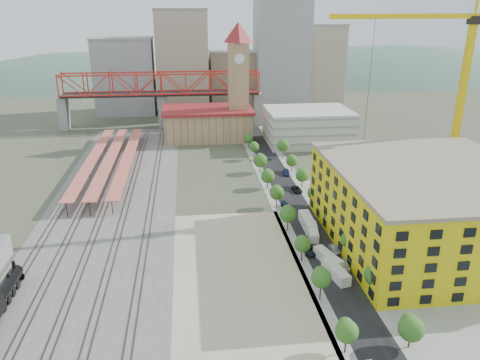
{
  "coord_description": "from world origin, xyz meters",
  "views": [
    {
      "loc": [
        -13.82,
        -114.88,
        53.49
      ],
      "look_at": [
        -0.35,
        1.53,
        10.0
      ],
      "focal_mm": 35.0,
      "sensor_mm": 36.0,
      "label": 1
    }
  ],
  "objects": [
    {
      "name": "ground",
      "position": [
        0.0,
        0.0,
        0.0
      ],
      "size": [
        400.0,
        400.0,
        0.0
      ],
      "primitive_type": "plane",
      "color": "#474C38",
      "rests_on": "ground"
    },
    {
      "name": "ballast_strip",
      "position": [
        -36.0,
        17.5,
        0.03
      ],
      "size": [
        36.0,
        165.0,
        0.06
      ],
      "primitive_type": "cube",
      "color": "#605E59",
      "rests_on": "ground"
    },
    {
      "name": "dirt_lot",
      "position": [
        -4.0,
        -31.5,
        0.03
      ],
      "size": [
        28.0,
        67.0,
        0.06
      ],
      "primitive_type": "cube",
      "color": "tan",
      "rests_on": "ground"
    },
    {
      "name": "street_asphalt",
      "position": [
        16.0,
        15.0,
        0.03
      ],
      "size": [
        12.0,
        170.0,
        0.06
      ],
      "primitive_type": "cube",
      "color": "black",
      "rests_on": "ground"
    },
    {
      "name": "sidewalk_west",
      "position": [
        10.5,
        15.0,
        0.02
      ],
      "size": [
        3.0,
        170.0,
        0.04
      ],
      "primitive_type": "cube",
      "color": "gray",
      "rests_on": "ground"
    },
    {
      "name": "sidewalk_east",
      "position": [
        21.5,
        15.0,
        0.02
      ],
      "size": [
        3.0,
        170.0,
        0.04
      ],
      "primitive_type": "cube",
      "color": "gray",
      "rests_on": "ground"
    },
    {
      "name": "construction_pad",
      "position": [
        45.0,
        -20.0,
        0.03
      ],
      "size": [
        50.0,
        90.0,
        0.06
      ],
      "primitive_type": "cube",
      "color": "gray",
      "rests_on": "ground"
    },
    {
      "name": "rail_tracks",
      "position": [
        -37.8,
        17.5,
        0.15
      ],
      "size": [
        26.56,
        160.0,
        0.18
      ],
      "color": "#382B23",
      "rests_on": "ground"
    },
    {
      "name": "platform_canopies",
      "position": [
        -41.0,
        45.0,
        3.99
      ],
      "size": [
        16.0,
        80.0,
        4.12
      ],
      "color": "#D67052",
      "rests_on": "ground"
    },
    {
      "name": "station_hall",
      "position": [
        -5.0,
        82.0,
        6.67
      ],
      "size": [
        38.0,
        24.0,
        13.1
      ],
      "color": "tan",
      "rests_on": "ground"
    },
    {
      "name": "clock_tower",
      "position": [
        8.0,
        79.99,
        28.7
      ],
      "size": [
        12.0,
        12.0,
        52.0
      ],
      "color": "tan",
      "rests_on": "ground"
    },
    {
      "name": "parking_garage",
      "position": [
        36.0,
        70.0,
        7.0
      ],
      "size": [
        34.0,
        26.0,
        14.0
      ],
      "primitive_type": "cube",
      "color": "silver",
      "rests_on": "ground"
    },
    {
      "name": "truss_bridge",
      "position": [
        -25.0,
        105.0,
        18.86
      ],
      "size": [
        94.0,
        9.6,
        25.6
      ],
      "color": "gray",
      "rests_on": "ground"
    },
    {
      "name": "construction_building",
      "position": [
        42.0,
        -20.0,
        9.41
      ],
      "size": [
        44.6,
        50.6,
        18.8
      ],
      "color": "gold",
      "rests_on": "ground"
    },
    {
      "name": "street_trees",
      "position": [
        16.0,
        5.0,
        0.0
      ],
      "size": [
        15.4,
        124.4,
        8.0
      ],
      "color": "#315D1C",
      "rests_on": "ground"
    },
    {
      "name": "skyline",
      "position": [
        7.47,
        142.31,
        22.81
      ],
      "size": [
        133.0,
        46.0,
        60.0
      ],
      "color": "#9EA0A3",
      "rests_on": "ground"
    },
    {
      "name": "distant_hills",
      "position": [
        45.28,
        260.0,
        -79.54
      ],
      "size": [
        647.0,
        264.0,
        227.0
      ],
      "color": "#4C6B59",
      "rests_on": "ground"
    },
    {
      "name": "locomotive",
      "position": [
        -50.0,
        -35.71,
        2.07
      ],
      "size": [
        2.88,
        22.23,
        5.56
      ],
      "color": "black",
      "rests_on": "ground"
    },
    {
      "name": "tower_crane",
      "position": [
        60.19,
        9.21,
        36.98
      ],
      "size": [
        56.02,
        7.8,
        59.93
      ],
      "color": "yellow",
      "rests_on": "ground"
    },
    {
      "name": "site_trailer_a",
      "position": [
        16.0,
        -32.43,
        1.21
      ],
      "size": [
        4.01,
        9.16,
        2.43
      ],
      "primitive_type": "cube",
      "rotation": [
        0.0,
        0.0,
        0.19
      ],
      "color": "silver",
      "rests_on": "ground"
    },
    {
      "name": "site_trailer_b",
      "position": [
        16.0,
        -26.72,
        1.19
      ],
      "size": [
        4.76,
        8.95,
        2.37
      ],
      "primitive_type": "cube",
      "rotation": [
        0.0,
        0.0,
        0.3
      ],
      "color": "silver",
      "rests_on": "ground"
    },
    {
      "name": "site_trailer_c",
      "position": [
        16.0,
        -13.78,
        1.17
      ],
      "size": [
        3.65,
        8.81,
        2.34
      ],
      "primitive_type": "cube",
      "rotation": [
        0.0,
        0.0,
        -0.17
      ],
      "color": "silver",
      "rests_on": "ground"
    },
    {
      "name": "site_trailer_d",
      "position": [
        16.0,
        -8.39,
        1.37
      ],
      "size": [
        2.84,
        10.04,
        2.73
      ],
      "primitive_type": "cube",
      "rotation": [
        0.0,
        0.0,
        -0.02
      ],
      "color": "silver",
      "rests_on": "ground"
    },
    {
      "name": "car_1",
      "position": [
        13.0,
        -17.64,
        0.75
      ],
      "size": [
        1.74,
        4.61,
        1.5
      ],
      "primitive_type": "imported",
      "rotation": [
        0.0,
        0.0,
        -0.03
      ],
      "color": "gray",
      "rests_on": "ground"
    },
    {
      "name": "car_2",
      "position": [
        13.0,
        -21.82,
        0.74
      ],
      "size": [
        2.68,
        5.44,
        1.49
      ],
      "primitive_type": "imported",
      "rotation": [
        0.0,
        0.0,
        -0.04
      ],
      "color": "black",
      "rests_on": "ground"
    },
    {
      "name": "car_3",
      "position": [
        13.0,
        4.01,
        0.72
      ],
      "size": [
        2.66,
        5.19,
        1.44
      ],
      "primitive_type": "imported",
      "rotation": [
        0.0,
        0.0,
        0.13
      ],
      "color": "#1B2A4E",
      "rests_on": "ground"
    },
    {
      "name": "car_4",
      "position": [
        19.0,
        -29.36,
        0.79
      ],
      "size": [
        2.28,
        4.81,
        1.59
      ],
      "primitive_type": "imported",
      "rotation": [
        0.0,
        0.0,
        -0.09
      ],
      "color": "silver",
      "rests_on": "ground"
    },
    {
      "name": "car_5",
      "position": [
        19.0,
        -22.02,
        0.67
      ],
      "size": [
        1.57,
        4.14,
        1.35
      ],
      "primitive_type": "imported",
      "rotation": [
        0.0,
        0.0,
        0.03
      ],
      "color": "gray",
      "rests_on": "ground"
    },
    {
      "name": "car_6",
      "position": [
        19.0,
        16.03,
        0.7
      ],
      "size": [
        2.86,
        5.27,
        1.4
      ],
      "primitive_type": "imported",
      "rotation": [
        0.0,
        0.0,
        0.11
      ],
      "color": "black",
      "rests_on": "ground"
    },
    {
      "name": "car_7",
      "position": [
        19.0,
        31.79,
        0.75
      ],
      "size": [
        2.87,
        5.41,
        1.49
      ],
      "primitive_type": "imported",
      "rotation": [
        0.0,
        0.0,
        -0.16
      ],
      "color": "navy",
      "rests_on": "ground"
    }
  ]
}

